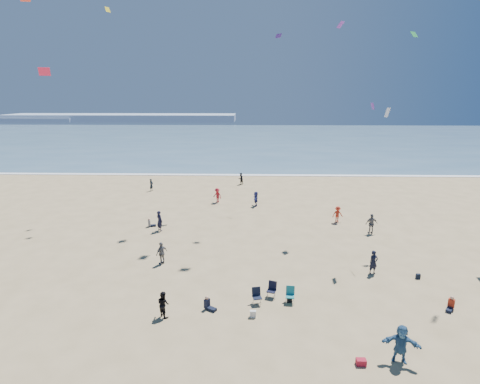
{
  "coord_description": "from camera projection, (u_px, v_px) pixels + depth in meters",
  "views": [
    {
      "loc": [
        2.58,
        -12.57,
        12.26
      ],
      "look_at": [
        2.0,
        8.0,
        6.9
      ],
      "focal_mm": 28.0,
      "sensor_mm": 36.0,
      "label": 1
    }
  ],
  "objects": [
    {
      "name": "ocean",
      "position": [
        242.0,
        139.0,
        107.22
      ],
      "size": [
        220.0,
        100.0,
        0.06
      ],
      "primitive_type": "cube",
      "color": "#476B84",
      "rests_on": "ground"
    },
    {
      "name": "surf_line",
      "position": [
        234.0,
        175.0,
        58.84
      ],
      "size": [
        220.0,
        1.2,
        0.08
      ],
      "primitive_type": "cube",
      "color": "white",
      "rests_on": "ground"
    },
    {
      "name": "headland_far",
      "position": [
        122.0,
        118.0,
        181.02
      ],
      "size": [
        110.0,
        20.0,
        3.2
      ],
      "primitive_type": "cube",
      "color": "#7A8EA8",
      "rests_on": "ground"
    },
    {
      "name": "headland_near",
      "position": [
        35.0,
        119.0,
        177.42
      ],
      "size": [
        40.0,
        14.0,
        2.0
      ],
      "primitive_type": "cube",
      "color": "#7A8EA8",
      "rests_on": "ground"
    },
    {
      "name": "standing_flyers",
      "position": [
        251.0,
        236.0,
        31.07
      ],
      "size": [
        28.75,
        42.03,
        1.92
      ],
      "color": "black",
      "rests_on": "ground"
    },
    {
      "name": "seated_group",
      "position": [
        236.0,
        308.0,
        21.44
      ],
      "size": [
        22.52,
        24.23,
        0.84
      ],
      "color": "white",
      "rests_on": "ground"
    },
    {
      "name": "chair_cluster",
      "position": [
        273.0,
        294.0,
        22.78
      ],
      "size": [
        2.7,
        1.54,
        1.0
      ],
      "color": "black",
      "rests_on": "ground"
    },
    {
      "name": "white_tote",
      "position": [
        253.0,
        314.0,
        21.23
      ],
      "size": [
        0.35,
        0.2,
        0.4
      ],
      "primitive_type": "cube",
      "color": "silver",
      "rests_on": "ground"
    },
    {
      "name": "black_backpack",
      "position": [
        289.0,
        299.0,
        22.79
      ],
      "size": [
        0.3,
        0.22,
        0.38
      ],
      "primitive_type": "cube",
      "color": "black",
      "rests_on": "ground"
    },
    {
      "name": "cooler",
      "position": [
        361.0,
        362.0,
        17.48
      ],
      "size": [
        0.45,
        0.3,
        0.3
      ],
      "primitive_type": "cube",
      "color": "maroon",
      "rests_on": "ground"
    },
    {
      "name": "navy_bag",
      "position": [
        418.0,
        276.0,
        25.72
      ],
      "size": [
        0.28,
        0.18,
        0.34
      ],
      "primitive_type": "cube",
      "color": "black",
      "rests_on": "ground"
    },
    {
      "name": "kites_aloft",
      "position": [
        356.0,
        35.0,
        23.39
      ],
      "size": [
        39.27,
        37.3,
        28.35
      ],
      "color": "#CF284B",
      "rests_on": "ground"
    }
  ]
}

